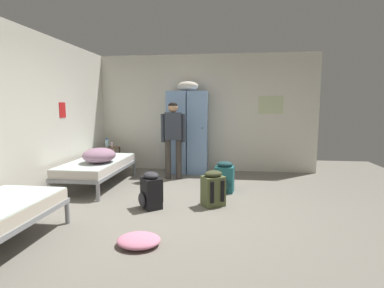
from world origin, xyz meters
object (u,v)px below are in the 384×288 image
at_px(locker_bank, 188,131).
at_px(clothes_pile_pink, 139,240).
at_px(bedding_heap, 99,155).
at_px(water_bottle, 107,143).
at_px(backpack_black, 151,191).
at_px(backpack_olive, 213,189).
at_px(person_traveler, 173,133).
at_px(lotion_bottle, 112,144).
at_px(shelf_unit, 110,157).
at_px(bed_left_rear, 98,166).
at_px(backpack_teal, 225,178).

bearing_deg(locker_bank, clothes_pile_pink, -90.67).
distance_m(bedding_heap, water_bottle, 1.50).
relative_size(backpack_black, clothes_pile_pink, 1.13).
bearing_deg(backpack_olive, person_traveler, 120.18).
relative_size(lotion_bottle, clothes_pile_pink, 0.33).
bearing_deg(backpack_black, clothes_pile_pink, -81.22).
bearing_deg(clothes_pile_pink, shelf_unit, 116.97).
bearing_deg(bed_left_rear, bedding_heap, -56.90).
height_order(bed_left_rear, backpack_teal, backpack_teal).
height_order(bedding_heap, person_traveler, person_traveler).
relative_size(shelf_unit, bedding_heap, 0.88).
bearing_deg(clothes_pile_pink, locker_bank, 89.33).
height_order(bed_left_rear, backpack_black, backpack_black).
xyz_separation_m(person_traveler, water_bottle, (-1.68, 0.53, -0.30)).
bearing_deg(backpack_olive, water_bottle, 140.95).
bearing_deg(backpack_olive, shelf_unit, 140.33).
height_order(shelf_unit, clothes_pile_pink, shelf_unit).
bearing_deg(bed_left_rear, clothes_pile_pink, -56.36).
bearing_deg(lotion_bottle, water_bottle, 158.20).
bearing_deg(person_traveler, backpack_teal, -37.45).
bearing_deg(water_bottle, bedding_heap, -71.90).
bearing_deg(backpack_olive, clothes_pile_pink, -117.62).
distance_m(lotion_bottle, clothes_pile_pink, 3.89).
xyz_separation_m(backpack_olive, backpack_teal, (0.17, 0.74, 0.00)).
height_order(bedding_heap, backpack_black, bedding_heap).
relative_size(bedding_heap, water_bottle, 3.09).
relative_size(locker_bank, backpack_teal, 3.76).
bearing_deg(water_bottle, lotion_bottle, -21.80).
height_order(backpack_black, backpack_olive, same).
relative_size(water_bottle, backpack_black, 0.38).
height_order(shelf_unit, bedding_heap, bedding_heap).
relative_size(bed_left_rear, person_traveler, 1.19).
relative_size(person_traveler, clothes_pile_pink, 3.29).
relative_size(bed_left_rear, lotion_bottle, 11.72).
xyz_separation_m(bedding_heap, person_traveler, (1.21, 0.89, 0.34)).
relative_size(bed_left_rear, backpack_black, 3.45).
bearing_deg(bedding_heap, backpack_black, -36.75).
bearing_deg(backpack_black, water_bottle, 125.72).
bearing_deg(bed_left_rear, shelf_unit, 101.80).
relative_size(bedding_heap, backpack_black, 1.17).
bearing_deg(lotion_bottle, backpack_olive, -39.92).
distance_m(locker_bank, backpack_black, 2.53).
height_order(locker_bank, bed_left_rear, locker_bank).
bearing_deg(bed_left_rear, water_bottle, 105.17).
distance_m(water_bottle, backpack_olive, 3.36).
height_order(bed_left_rear, lotion_bottle, lotion_bottle).
distance_m(bedding_heap, backpack_black, 1.55).
height_order(lotion_bottle, backpack_olive, lotion_bottle).
height_order(person_traveler, lotion_bottle, person_traveler).
xyz_separation_m(water_bottle, lotion_bottle, (0.15, -0.06, -0.02)).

